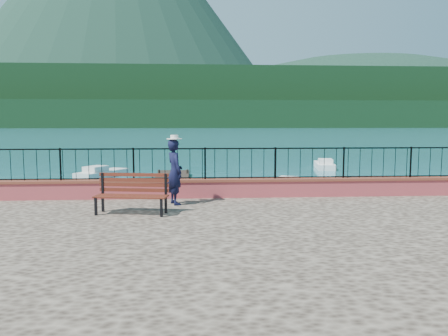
{
  "coord_description": "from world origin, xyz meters",
  "views": [
    {
      "loc": [
        -0.63,
        -9.8,
        3.53
      ],
      "look_at": [
        0.17,
        2.0,
        2.3
      ],
      "focal_mm": 35.0,
      "sensor_mm": 36.0,
      "label": 1
    }
  ],
  "objects": [
    {
      "name": "ground",
      "position": [
        0.0,
        0.0,
        0.0
      ],
      "size": [
        2000.0,
        2000.0,
        0.0
      ],
      "primitive_type": "plane",
      "color": "#19596B",
      "rests_on": "ground"
    },
    {
      "name": "parapet",
      "position": [
        0.0,
        3.7,
        1.49
      ],
      "size": [
        28.0,
        0.46,
        0.58
      ],
      "primitive_type": "cube",
      "color": "#AA3D42",
      "rests_on": "promenade"
    },
    {
      "name": "railing",
      "position": [
        0.0,
        3.7,
        2.25
      ],
      "size": [
        27.0,
        0.05,
        0.95
      ],
      "primitive_type": "cube",
      "color": "black",
      "rests_on": "parapet"
    },
    {
      "name": "dock",
      "position": [
        -2.0,
        12.0,
        0.15
      ],
      "size": [
        2.0,
        16.0,
        0.3
      ],
      "primitive_type": "cube",
      "color": "#2D231C",
      "rests_on": "ground"
    },
    {
      "name": "far_forest",
      "position": [
        0.0,
        300.0,
        9.0
      ],
      "size": [
        900.0,
        60.0,
        18.0
      ],
      "primitive_type": "cube",
      "color": "black",
      "rests_on": "ground"
    },
    {
      "name": "foothills",
      "position": [
        0.0,
        360.0,
        22.0
      ],
      "size": [
        900.0,
        120.0,
        44.0
      ],
      "primitive_type": "cube",
      "color": "black",
      "rests_on": "ground"
    },
    {
      "name": "volcano",
      "position": [
        -120.0,
        700.0,
        190.0
      ],
      "size": [
        560.0,
        560.0,
        380.0
      ],
      "primitive_type": "cone",
      "color": "#142D23",
      "rests_on": "ground"
    },
    {
      "name": "companion_hill",
      "position": [
        220.0,
        560.0,
        0.0
      ],
      "size": [
        448.0,
        384.0,
        180.0
      ],
      "primitive_type": "ellipsoid",
      "color": "#142D23",
      "rests_on": "ground"
    },
    {
      "name": "park_bench",
      "position": [
        -2.24,
        1.35,
        1.51
      ],
      "size": [
        1.93,
        0.91,
        1.03
      ],
      "rotation": [
        0.0,
        0.0,
        -0.17
      ],
      "color": "black",
      "rests_on": "promenade"
    },
    {
      "name": "person",
      "position": [
        -1.19,
        2.61,
        2.13
      ],
      "size": [
        0.67,
        0.8,
        1.87
      ],
      "primitive_type": "imported",
      "rotation": [
        0.0,
        0.0,
        1.96
      ],
      "color": "black",
      "rests_on": "promenade"
    },
    {
      "name": "hat",
      "position": [
        -1.19,
        2.61,
        3.13
      ],
      "size": [
        0.44,
        0.44,
        0.12
      ],
      "primitive_type": "cylinder",
      "color": "white",
      "rests_on": "person"
    },
    {
      "name": "boat_0",
      "position": [
        -3.05,
        6.99,
        0.4
      ],
      "size": [
        3.72,
        2.01,
        0.8
      ],
      "primitive_type": "cube",
      "rotation": [
        0.0,
        0.0,
        0.21
      ],
      "color": "silver",
      "rests_on": "ground"
    },
    {
      "name": "boat_1",
      "position": [
        4.92,
        11.55,
        0.4
      ],
      "size": [
        4.38,
        3.13,
        0.8
      ],
      "primitive_type": "cube",
      "rotation": [
        0.0,
        0.0,
        -0.48
      ],
      "color": "silver",
      "rests_on": "ground"
    },
    {
      "name": "boat_3",
      "position": [
        -6.64,
        18.84,
        0.4
      ],
      "size": [
        3.02,
        4.12,
        0.8
      ],
      "primitive_type": "cube",
      "rotation": [
        0.0,
        0.0,
        1.08
      ],
      "color": "silver",
      "rests_on": "ground"
    },
    {
      "name": "boat_5",
      "position": [
        9.46,
        23.36,
        0.4
      ],
      "size": [
        2.03,
        4.16,
        0.8
      ],
      "primitive_type": "cube",
      "rotation": [
        0.0,
        0.0,
        1.38
      ],
      "color": "white",
      "rests_on": "ground"
    }
  ]
}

